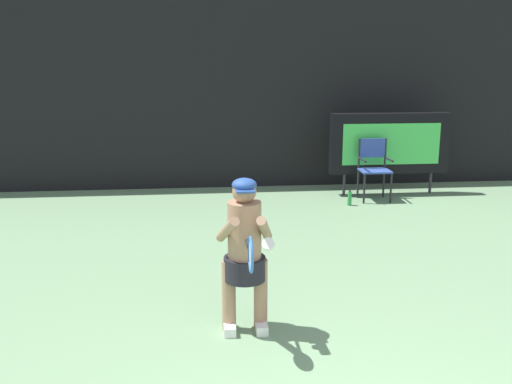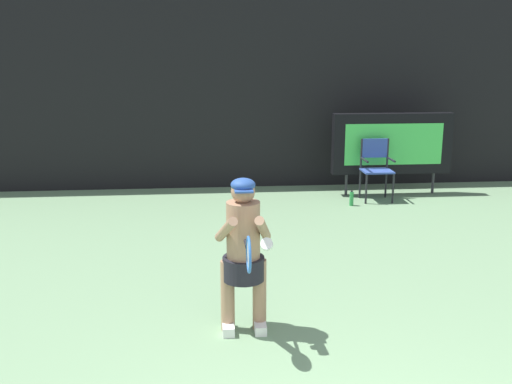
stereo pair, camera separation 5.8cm
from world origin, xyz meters
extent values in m
cube|color=black|center=(0.00, 8.50, 1.80)|extent=(18.00, 0.12, 3.60)
cube|color=black|center=(2.51, 7.60, 0.95)|extent=(2.20, 0.20, 1.10)
cube|color=#42CC51|center=(2.51, 7.49, 0.95)|extent=(1.80, 0.01, 0.75)
cylinder|color=#2D2D33|center=(1.69, 7.60, 0.20)|extent=(0.05, 0.05, 0.40)
cylinder|color=#2D2D33|center=(3.34, 7.60, 0.20)|extent=(0.05, 0.05, 0.40)
cylinder|color=black|center=(1.88, 6.95, 0.26)|extent=(0.04, 0.04, 0.52)
cylinder|color=black|center=(2.36, 6.95, 0.26)|extent=(0.04, 0.04, 0.52)
cylinder|color=black|center=(1.88, 7.36, 0.26)|extent=(0.04, 0.04, 0.52)
cylinder|color=black|center=(2.36, 7.36, 0.26)|extent=(0.04, 0.04, 0.52)
cube|color=#314A97|center=(2.12, 7.15, 0.54)|extent=(0.52, 0.44, 0.03)
cylinder|color=black|center=(1.88, 7.36, 0.80)|extent=(0.04, 0.04, 0.56)
cylinder|color=black|center=(2.36, 7.36, 0.80)|extent=(0.04, 0.04, 0.56)
cube|color=#314A97|center=(2.12, 7.36, 0.91)|extent=(0.48, 0.02, 0.34)
cylinder|color=black|center=(1.88, 7.15, 0.74)|extent=(0.04, 0.44, 0.04)
cylinder|color=black|center=(2.36, 7.15, 0.74)|extent=(0.04, 0.44, 0.04)
cylinder|color=#2B9044|center=(1.60, 6.85, 0.12)|extent=(0.07, 0.07, 0.24)
cylinder|color=black|center=(1.60, 6.85, 0.25)|extent=(0.03, 0.03, 0.03)
cube|color=white|center=(-0.72, 2.43, 0.04)|extent=(0.11, 0.26, 0.09)
cube|color=white|center=(-0.42, 2.43, 0.04)|extent=(0.11, 0.26, 0.09)
cylinder|color=#A37A5B|center=(-0.72, 2.48, 0.35)|extent=(0.13, 0.13, 0.69)
cylinder|color=#A37A5B|center=(-0.42, 2.48, 0.35)|extent=(0.13, 0.13, 0.69)
cylinder|color=black|center=(-0.57, 2.48, 0.62)|extent=(0.39, 0.39, 0.22)
cylinder|color=#A37A5B|center=(-0.57, 2.48, 0.97)|extent=(0.31, 0.31, 0.56)
sphere|color=#A37A5B|center=(-0.57, 2.48, 1.35)|extent=(0.22, 0.22, 0.22)
ellipsoid|color=#284C93|center=(-0.57, 2.48, 1.41)|extent=(0.22, 0.22, 0.12)
cube|color=#284C93|center=(-0.57, 2.38, 1.38)|extent=(0.17, 0.12, 0.02)
cylinder|color=#A37A5B|center=(-0.73, 2.32, 1.05)|extent=(0.20, 0.49, 0.35)
cylinder|color=#A37A5B|center=(-0.40, 2.32, 1.05)|extent=(0.20, 0.49, 0.35)
cylinder|color=white|center=(-0.38, 2.20, 0.94)|extent=(0.13, 0.12, 0.12)
cylinder|color=black|center=(-0.56, 2.27, 0.94)|extent=(0.03, 0.28, 0.03)
torus|color=#2C64B7|center=(-0.56, 1.96, 0.94)|extent=(0.02, 0.31, 0.31)
ellipsoid|color=silver|center=(-0.56, 1.96, 0.94)|extent=(0.01, 0.26, 0.26)
camera|label=1|loc=(-0.96, -2.53, 2.57)|focal=40.41mm
camera|label=2|loc=(-0.91, -2.54, 2.57)|focal=40.41mm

